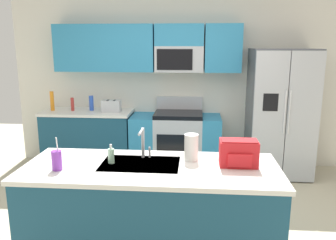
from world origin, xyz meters
name	(u,v)px	position (x,y,z in m)	size (l,w,h in m)	color
ground_plane	(166,229)	(0.00, 0.00, 0.00)	(9.00, 9.00, 0.00)	beige
kitchen_wall_unit	(168,73)	(-0.14, 2.08, 1.47)	(5.20, 0.43, 2.60)	silver
back_counter	(89,139)	(-1.38, 1.80, 0.45)	(1.38, 0.63, 0.90)	navy
range_oven	(176,141)	(0.00, 1.80, 0.44)	(1.36, 0.61, 1.10)	#B7BABF
refrigerator	(280,113)	(1.52, 1.73, 0.93)	(0.90, 0.76, 1.85)	#4C4F54
island_counter	(151,214)	(-0.08, -0.53, 0.45)	(2.19, 0.86, 0.90)	navy
toaster	(111,106)	(-0.98, 1.75, 0.99)	(0.28, 0.16, 0.18)	#B7BABF
pepper_mill	(72,104)	(-1.61, 1.80, 1.00)	(0.05, 0.05, 0.20)	#B2332D
bottle_orange	(52,101)	(-1.92, 1.79, 1.05)	(0.06, 0.06, 0.30)	orange
bottle_blue	(91,103)	(-1.32, 1.85, 1.01)	(0.07, 0.07, 0.23)	blue
sink_faucet	(143,141)	(-0.17, -0.34, 1.07)	(0.09, 0.21, 0.28)	#B7BABF
drink_cup_purple	(57,160)	(-0.84, -0.69, 0.98)	(0.08, 0.08, 0.28)	purple
soap_dispenser	(111,156)	(-0.43, -0.49, 0.97)	(0.06, 0.06, 0.17)	#A5D8B2
paper_towel_roll	(191,147)	(0.26, -0.36, 1.02)	(0.12, 0.12, 0.24)	white
backpack	(239,152)	(0.67, -0.46, 1.02)	(0.32, 0.22, 0.23)	red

